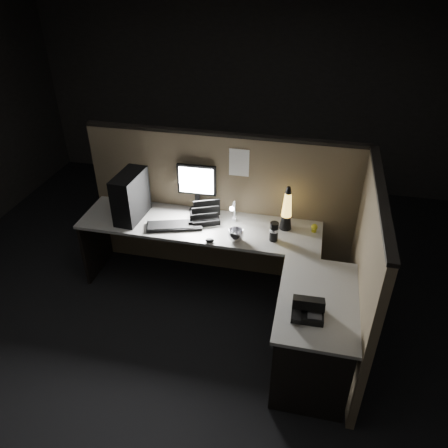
% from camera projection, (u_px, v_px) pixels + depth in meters
% --- Properties ---
extents(floor, '(6.00, 6.00, 0.00)m').
position_uv_depth(floor, '(200.00, 327.00, 4.02)').
color(floor, black).
rests_on(floor, ground).
extents(room_shell, '(6.00, 6.00, 6.00)m').
position_uv_depth(room_shell, '(193.00, 167.00, 3.14)').
color(room_shell, silver).
rests_on(room_shell, ground).
extents(partition_back, '(2.66, 0.06, 1.50)m').
position_uv_depth(partition_back, '(222.00, 207.00, 4.37)').
color(partition_back, brown).
rests_on(partition_back, ground).
extents(partition_right, '(0.06, 1.66, 1.50)m').
position_uv_depth(partition_right, '(363.00, 278.00, 3.45)').
color(partition_right, brown).
rests_on(partition_right, ground).
extents(desk, '(2.60, 1.60, 0.73)m').
position_uv_depth(desk, '(225.00, 263.00, 3.88)').
color(desk, '#A7A49E').
rests_on(desk, ground).
extents(pc_tower, '(0.22, 0.45, 0.46)m').
position_uv_depth(pc_tower, '(131.00, 196.00, 4.13)').
color(pc_tower, black).
rests_on(pc_tower, desk).
extents(monitor, '(0.38, 0.16, 0.49)m').
position_uv_depth(monitor, '(197.00, 184.00, 4.20)').
color(monitor, black).
rests_on(monitor, desk).
extents(keyboard, '(0.54, 0.32, 0.03)m').
position_uv_depth(keyboard, '(174.00, 226.00, 4.10)').
color(keyboard, black).
rests_on(keyboard, desk).
extents(mouse, '(0.09, 0.07, 0.03)m').
position_uv_depth(mouse, '(210.00, 240.00, 3.89)').
color(mouse, black).
rests_on(mouse, desk).
extents(clip_lamp, '(0.04, 0.17, 0.22)m').
position_uv_depth(clip_lamp, '(233.00, 212.00, 4.08)').
color(clip_lamp, white).
rests_on(clip_lamp, desk).
extents(organizer, '(0.33, 0.32, 0.20)m').
position_uv_depth(organizer, '(205.00, 216.00, 4.18)').
color(organizer, black).
rests_on(organizer, desk).
extents(lava_lamp, '(0.12, 0.12, 0.43)m').
position_uv_depth(lava_lamp, '(287.00, 212.00, 3.99)').
color(lava_lamp, black).
rests_on(lava_lamp, desk).
extents(travel_mug, '(0.08, 0.08, 0.18)m').
position_uv_depth(travel_mug, '(274.00, 232.00, 3.87)').
color(travel_mug, black).
rests_on(travel_mug, desk).
extents(steel_mug, '(0.17, 0.17, 0.11)m').
position_uv_depth(steel_mug, '(236.00, 235.00, 3.89)').
color(steel_mug, silver).
rests_on(steel_mug, desk).
extents(figurine, '(0.06, 0.06, 0.06)m').
position_uv_depth(figurine, '(314.00, 227.00, 4.01)').
color(figurine, yellow).
rests_on(figurine, desk).
extents(pinned_paper, '(0.19, 0.00, 0.27)m').
position_uv_depth(pinned_paper, '(239.00, 163.00, 4.03)').
color(pinned_paper, white).
rests_on(pinned_paper, partition_back).
extents(desk_phone, '(0.23, 0.24, 0.14)m').
position_uv_depth(desk_phone, '(307.00, 309.00, 3.11)').
color(desk_phone, black).
rests_on(desk_phone, desk).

